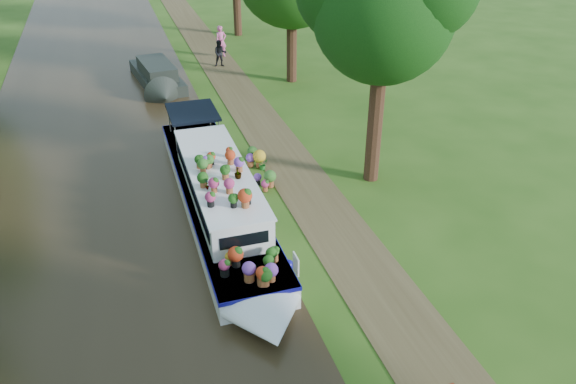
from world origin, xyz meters
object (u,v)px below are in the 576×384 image
at_px(pedestrian_dark, 220,53).
at_px(plant_boat, 220,197).
at_px(pedestrian_pink, 221,41).
at_px(second_boat, 158,76).

bearing_deg(pedestrian_dark, plant_boat, -90.95).
xyz_separation_m(pedestrian_pink, pedestrian_dark, (-0.49, -2.05, -0.18)).
distance_m(pedestrian_pink, pedestrian_dark, 2.11).
xyz_separation_m(plant_boat, pedestrian_dark, (3.48, 16.92, -0.04)).
relative_size(plant_boat, pedestrian_dark, 8.61).
bearing_deg(second_boat, plant_boat, -95.31).
height_order(plant_boat, pedestrian_dark, plant_boat).
height_order(plant_boat, second_boat, plant_boat).
relative_size(plant_boat, pedestrian_pink, 7.02).
bearing_deg(second_boat, pedestrian_dark, 22.61).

